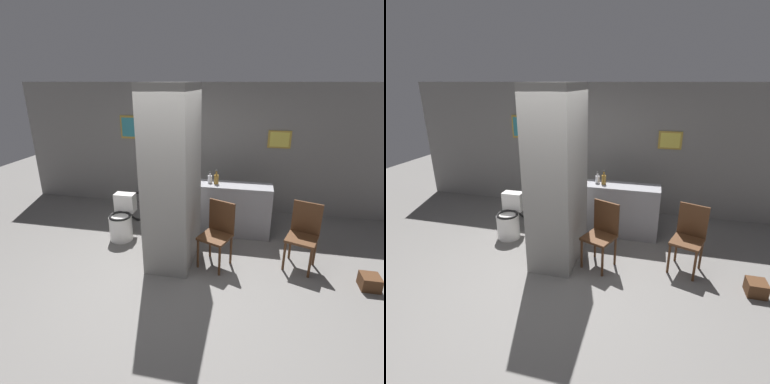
# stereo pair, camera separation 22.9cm
# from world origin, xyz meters

# --- Properties ---
(ground_plane) EXTENTS (14.00, 14.00, 0.00)m
(ground_plane) POSITION_xyz_m (0.00, 0.00, 0.00)
(ground_plane) COLOR slate
(wall_back) EXTENTS (8.00, 0.09, 2.60)m
(wall_back) POSITION_xyz_m (-0.00, 2.63, 1.30)
(wall_back) COLOR gray
(wall_back) RESTS_ON ground_plane
(pillar_center) EXTENTS (0.66, 1.11, 2.60)m
(pillar_center) POSITION_xyz_m (-0.10, 0.56, 1.30)
(pillar_center) COLOR gray
(pillar_center) RESTS_ON ground_plane
(counter_shelf) EXTENTS (1.39, 0.44, 0.93)m
(counter_shelf) POSITION_xyz_m (0.69, 1.52, 0.46)
(counter_shelf) COLOR gray
(counter_shelf) RESTS_ON ground_plane
(toilet) EXTENTS (0.39, 0.55, 0.76)m
(toilet) POSITION_xyz_m (-1.15, 0.95, 0.32)
(toilet) COLOR white
(toilet) RESTS_ON ground_plane
(chair_near_pillar) EXTENTS (0.54, 0.54, 0.98)m
(chair_near_pillar) POSITION_xyz_m (0.58, 0.49, 0.54)
(chair_near_pillar) COLOR #4C2D19
(chair_near_pillar) RESTS_ON ground_plane
(chair_by_doorway) EXTENTS (0.53, 0.53, 0.98)m
(chair_by_doorway) POSITION_xyz_m (1.81, 0.69, 0.54)
(chair_by_doorway) COLOR #4C2D19
(chair_by_doorway) RESTS_ON ground_plane
(bicycle) EXTENTS (1.54, 0.42, 0.66)m
(bicycle) POSITION_xyz_m (-0.63, 1.65, 0.32)
(bicycle) COLOR black
(bicycle) RESTS_ON ground_plane
(bottle_tall) EXTENTS (0.08, 0.08, 0.25)m
(bottle_tall) POSITION_xyz_m (0.42, 1.51, 1.02)
(bottle_tall) COLOR olive
(bottle_tall) RESTS_ON counter_shelf
(bottle_short) EXTENTS (0.08, 0.08, 0.21)m
(bottle_short) POSITION_xyz_m (0.30, 1.56, 1.00)
(bottle_short) COLOR silver
(bottle_short) RESTS_ON counter_shelf
(floor_crate) EXTENTS (0.24, 0.24, 0.19)m
(floor_crate) POSITION_xyz_m (2.65, 0.30, 0.10)
(floor_crate) COLOR #4C2D19
(floor_crate) RESTS_ON ground_plane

